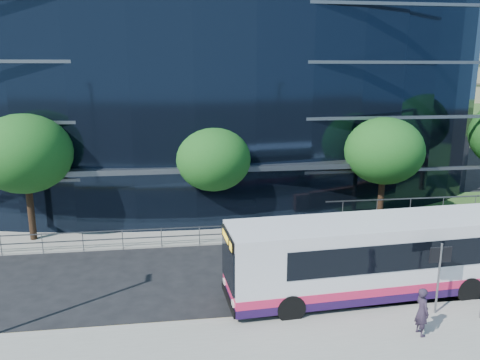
{
  "coord_description": "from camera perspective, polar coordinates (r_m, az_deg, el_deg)",
  "views": [
    {
      "loc": [
        -5.1,
        -16.61,
        9.18
      ],
      "look_at": [
        -1.68,
        8.0,
        3.31
      ],
      "focal_mm": 35.0,
      "sensor_mm": 36.0,
      "label": 1
    }
  ],
  "objects": [
    {
      "name": "ground",
      "position": [
        19.65,
        8.37,
        -14.71
      ],
      "size": [
        200.0,
        200.0,
        0.0
      ],
      "primitive_type": "plane",
      "color": "black",
      "rests_on": "ground"
    },
    {
      "name": "kerb",
      "position": [
        18.77,
        9.25,
        -15.88
      ],
      "size": [
        80.0,
        0.25,
        0.16
      ],
      "primitive_type": "cube",
      "color": "gray",
      "rests_on": "ground"
    },
    {
      "name": "yellow_line_outer",
      "position": [
        18.98,
        9.06,
        -15.79
      ],
      "size": [
        80.0,
        0.08,
        0.01
      ],
      "primitive_type": "cube",
      "color": "gold",
      "rests_on": "ground"
    },
    {
      "name": "yellow_line_inner",
      "position": [
        19.1,
        8.93,
        -15.58
      ],
      "size": [
        80.0,
        0.08,
        0.01
      ],
      "primitive_type": "cube",
      "color": "gold",
      "rests_on": "ground"
    },
    {
      "name": "far_forecourt",
      "position": [
        29.09,
        -9.32,
        -5.17
      ],
      "size": [
        50.0,
        8.0,
        0.1
      ],
      "primitive_type": "cube",
      "color": "gray",
      "rests_on": "ground"
    },
    {
      "name": "glass_office",
      "position": [
        37.49,
        -6.36,
        11.42
      ],
      "size": [
        44.0,
        23.1,
        16.0
      ],
      "color": "black",
      "rests_on": "ground"
    },
    {
      "name": "guard_railings",
      "position": [
        25.21,
        -14.15,
        -6.49
      ],
      "size": [
        24.0,
        0.05,
        1.1
      ],
      "color": "slate",
      "rests_on": "ground"
    },
    {
      "name": "apartment_block",
      "position": [
        82.64,
        19.35,
        13.92
      ],
      "size": [
        60.0,
        42.0,
        30.0
      ],
      "color": "#2D511E",
      "rests_on": "ground"
    },
    {
      "name": "street_sign",
      "position": [
        19.16,
        23.17,
        -9.36
      ],
      "size": [
        0.85,
        0.09,
        2.8
      ],
      "color": "slate",
      "rests_on": "pavement_near"
    },
    {
      "name": "tree_far_a",
      "position": [
        27.14,
        -24.76,
        2.92
      ],
      "size": [
        4.95,
        4.95,
        6.98
      ],
      "color": "black",
      "rests_on": "ground"
    },
    {
      "name": "tree_far_b",
      "position": [
        26.66,
        -3.26,
        2.53
      ],
      "size": [
        4.29,
        4.29,
        6.05
      ],
      "color": "black",
      "rests_on": "ground"
    },
    {
      "name": "tree_far_c",
      "position": [
        28.7,
        17.17,
        3.39
      ],
      "size": [
        4.62,
        4.62,
        6.51
      ],
      "color": "black",
      "rests_on": "ground"
    },
    {
      "name": "tree_dist_e",
      "position": [
        63.82,
        19.45,
        8.38
      ],
      "size": [
        4.62,
        4.62,
        6.51
      ],
      "color": "black",
      "rests_on": "ground"
    },
    {
      "name": "city_bus",
      "position": [
        20.13,
        16.38,
        -8.93
      ],
      "size": [
        12.32,
        3.58,
        3.3
      ],
      "rotation": [
        0.0,
        0.0,
        0.07
      ],
      "color": "silver",
      "rests_on": "ground"
    },
    {
      "name": "pedestrian",
      "position": [
        17.96,
        21.3,
        -14.71
      ],
      "size": [
        0.46,
        0.66,
        1.74
      ],
      "primitive_type": "imported",
      "rotation": [
        0.0,
        0.0,
        1.65
      ],
      "color": "#291F2F",
      "rests_on": "pavement_near"
    }
  ]
}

